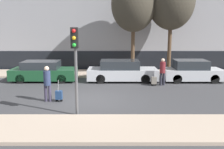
{
  "coord_description": "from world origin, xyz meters",
  "views": [
    {
      "loc": [
        1.19,
        -12.11,
        3.58
      ],
      "look_at": [
        1.19,
        1.8,
        0.95
      ],
      "focal_mm": 40.0,
      "sensor_mm": 36.0,
      "label": 1
    }
  ],
  "objects_px": {
    "parked_car_1": "(122,71)",
    "pedestrian_right": "(163,70)",
    "parked_bicycle": "(50,68)",
    "bare_tree_near_crossing": "(171,1)",
    "trolley_right": "(154,80)",
    "traffic_light": "(75,54)",
    "trolley_left": "(59,95)",
    "bare_tree_down_street": "(134,5)",
    "parked_car_2": "(192,71)",
    "parked_car_0": "(43,72)",
    "pedestrian_left": "(47,82)"
  },
  "relations": [
    {
      "from": "pedestrian_right",
      "to": "parked_car_0",
      "type": "bearing_deg",
      "value": 157.84
    },
    {
      "from": "trolley_left",
      "to": "parked_bicycle",
      "type": "distance_m",
      "value": 7.58
    },
    {
      "from": "parked_bicycle",
      "to": "bare_tree_near_crossing",
      "type": "relative_size",
      "value": 0.24
    },
    {
      "from": "parked_car_0",
      "to": "pedestrian_left",
      "type": "distance_m",
      "value": 5.07
    },
    {
      "from": "traffic_light",
      "to": "parked_bicycle",
      "type": "relative_size",
      "value": 2.03
    },
    {
      "from": "parked_car_1",
      "to": "bare_tree_near_crossing",
      "type": "xyz_separation_m",
      "value": [
        3.69,
        2.24,
        4.79
      ]
    },
    {
      "from": "trolley_left",
      "to": "parked_car_1",
      "type": "bearing_deg",
      "value": 56.15
    },
    {
      "from": "parked_car_0",
      "to": "bare_tree_down_street",
      "type": "distance_m",
      "value": 8.01
    },
    {
      "from": "parked_car_1",
      "to": "pedestrian_right",
      "type": "relative_size",
      "value": 2.75
    },
    {
      "from": "pedestrian_right",
      "to": "bare_tree_down_street",
      "type": "relative_size",
      "value": 0.24
    },
    {
      "from": "pedestrian_left",
      "to": "pedestrian_right",
      "type": "height_order",
      "value": "pedestrian_left"
    },
    {
      "from": "parked_car_1",
      "to": "bare_tree_near_crossing",
      "type": "height_order",
      "value": "bare_tree_near_crossing"
    },
    {
      "from": "traffic_light",
      "to": "trolley_left",
      "type": "bearing_deg",
      "value": 119.54
    },
    {
      "from": "pedestrian_right",
      "to": "trolley_right",
      "type": "xyz_separation_m",
      "value": [
        -0.54,
        -0.12,
        -0.63
      ]
    },
    {
      "from": "traffic_light",
      "to": "trolley_right",
      "type": "bearing_deg",
      "value": 53.17
    },
    {
      "from": "parked_car_0",
      "to": "trolley_left",
      "type": "height_order",
      "value": "parked_car_0"
    },
    {
      "from": "bare_tree_down_street",
      "to": "parked_bicycle",
      "type": "bearing_deg",
      "value": 177.37
    },
    {
      "from": "traffic_light",
      "to": "parked_car_1",
      "type": "bearing_deg",
      "value": 73.04
    },
    {
      "from": "parked_car_2",
      "to": "pedestrian_right",
      "type": "xyz_separation_m",
      "value": [
        -2.24,
        -1.28,
        0.3
      ]
    },
    {
      "from": "parked_car_2",
      "to": "traffic_light",
      "type": "height_order",
      "value": "traffic_light"
    },
    {
      "from": "parked_bicycle",
      "to": "bare_tree_near_crossing",
      "type": "xyz_separation_m",
      "value": [
        9.13,
        -0.16,
        4.96
      ]
    },
    {
      "from": "parked_car_0",
      "to": "trolley_right",
      "type": "relative_size",
      "value": 3.96
    },
    {
      "from": "bare_tree_down_street",
      "to": "pedestrian_right",
      "type": "bearing_deg",
      "value": -65.43
    },
    {
      "from": "parked_car_0",
      "to": "parked_car_1",
      "type": "relative_size",
      "value": 0.93
    },
    {
      "from": "trolley_left",
      "to": "bare_tree_down_street",
      "type": "height_order",
      "value": "bare_tree_down_street"
    },
    {
      "from": "traffic_light",
      "to": "bare_tree_near_crossing",
      "type": "height_order",
      "value": "bare_tree_near_crossing"
    },
    {
      "from": "parked_bicycle",
      "to": "pedestrian_left",
      "type": "bearing_deg",
      "value": -77.23
    },
    {
      "from": "parked_car_0",
      "to": "pedestrian_right",
      "type": "xyz_separation_m",
      "value": [
        7.8,
        -1.36,
        0.33
      ]
    },
    {
      "from": "trolley_left",
      "to": "parked_car_2",
      "type": "bearing_deg",
      "value": 30.89
    },
    {
      "from": "trolley_right",
      "to": "bare_tree_down_street",
      "type": "relative_size",
      "value": 0.15
    },
    {
      "from": "bare_tree_near_crossing",
      "to": "parked_car_2",
      "type": "bearing_deg",
      "value": -65.84
    },
    {
      "from": "bare_tree_near_crossing",
      "to": "bare_tree_down_street",
      "type": "relative_size",
      "value": 1.05
    },
    {
      "from": "trolley_right",
      "to": "traffic_light",
      "type": "relative_size",
      "value": 0.31
    },
    {
      "from": "parked_car_1",
      "to": "trolley_right",
      "type": "xyz_separation_m",
      "value": [
        1.96,
        -1.48,
        -0.32
      ]
    },
    {
      "from": "bare_tree_near_crossing",
      "to": "bare_tree_down_street",
      "type": "xyz_separation_m",
      "value": [
        -2.78,
        -0.13,
        -0.23
      ]
    },
    {
      "from": "parked_car_0",
      "to": "parked_car_1",
      "type": "xyz_separation_m",
      "value": [
        5.31,
        -0.0,
        0.02
      ]
    },
    {
      "from": "parked_car_1",
      "to": "bare_tree_down_street",
      "type": "xyz_separation_m",
      "value": [
        0.91,
        2.11,
        4.56
      ]
    },
    {
      "from": "pedestrian_left",
      "to": "pedestrian_right",
      "type": "bearing_deg",
      "value": -147.68
    },
    {
      "from": "parked_bicycle",
      "to": "traffic_light",
      "type": "bearing_deg",
      "value": -70.23
    },
    {
      "from": "pedestrian_right",
      "to": "parked_bicycle",
      "type": "height_order",
      "value": "pedestrian_right"
    },
    {
      "from": "pedestrian_left",
      "to": "parked_car_0",
      "type": "bearing_deg",
      "value": -69.18
    },
    {
      "from": "parked_car_1",
      "to": "pedestrian_right",
      "type": "xyz_separation_m",
      "value": [
        2.49,
        -1.36,
        0.31
      ]
    },
    {
      "from": "parked_car_1",
      "to": "traffic_light",
      "type": "bearing_deg",
      "value": -106.96
    },
    {
      "from": "parked_bicycle",
      "to": "pedestrian_right",
      "type": "bearing_deg",
      "value": -25.33
    },
    {
      "from": "parked_car_0",
      "to": "parked_car_2",
      "type": "height_order",
      "value": "parked_car_2"
    },
    {
      "from": "pedestrian_right",
      "to": "trolley_right",
      "type": "relative_size",
      "value": 1.56
    },
    {
      "from": "parked_car_1",
      "to": "traffic_light",
      "type": "relative_size",
      "value": 1.3
    },
    {
      "from": "bare_tree_down_street",
      "to": "trolley_left",
      "type": "bearing_deg",
      "value": -120.89
    },
    {
      "from": "pedestrian_left",
      "to": "trolley_right",
      "type": "relative_size",
      "value": 1.6
    },
    {
      "from": "pedestrian_right",
      "to": "traffic_light",
      "type": "bearing_deg",
      "value": -141.97
    }
  ]
}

